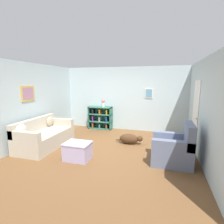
{
  "coord_description": "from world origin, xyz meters",
  "views": [
    {
      "loc": [
        1.55,
        -4.87,
        2.02
      ],
      "look_at": [
        0.0,
        0.4,
        1.05
      ],
      "focal_mm": 28.0,
      "sensor_mm": 36.0,
      "label": 1
    }
  ],
  "objects_px": {
    "vase": "(103,103)",
    "couch": "(44,136)",
    "recliner_chair": "(174,149)",
    "coffee_table": "(78,150)",
    "bookshelf": "(100,118)",
    "dog": "(130,139)"
  },
  "relations": [
    {
      "from": "vase",
      "to": "couch",
      "type": "bearing_deg",
      "value": -114.24
    },
    {
      "from": "recliner_chair",
      "to": "coffee_table",
      "type": "height_order",
      "value": "recliner_chair"
    },
    {
      "from": "bookshelf",
      "to": "vase",
      "type": "xyz_separation_m",
      "value": [
        0.14,
        -0.02,
        0.67
      ]
    },
    {
      "from": "recliner_chair",
      "to": "dog",
      "type": "bearing_deg",
      "value": 141.89
    },
    {
      "from": "coffee_table",
      "to": "vase",
      "type": "height_order",
      "value": "vase"
    },
    {
      "from": "recliner_chair",
      "to": "dog",
      "type": "distance_m",
      "value": 1.66
    },
    {
      "from": "coffee_table",
      "to": "dog",
      "type": "height_order",
      "value": "coffee_table"
    },
    {
      "from": "couch",
      "to": "dog",
      "type": "xyz_separation_m",
      "value": [
        2.54,
        0.97,
        -0.16
      ]
    },
    {
      "from": "recliner_chair",
      "to": "vase",
      "type": "relative_size",
      "value": 3.19
    },
    {
      "from": "couch",
      "to": "bookshelf",
      "type": "xyz_separation_m",
      "value": [
        0.96,
        2.48,
        0.14
      ]
    },
    {
      "from": "bookshelf",
      "to": "coffee_table",
      "type": "distance_m",
      "value": 3.07
    },
    {
      "from": "vase",
      "to": "dog",
      "type": "bearing_deg",
      "value": -46.04
    },
    {
      "from": "couch",
      "to": "recliner_chair",
      "type": "bearing_deg",
      "value": -0.74
    },
    {
      "from": "recliner_chair",
      "to": "bookshelf",
      "type": "bearing_deg",
      "value": 138.65
    },
    {
      "from": "couch",
      "to": "recliner_chair",
      "type": "distance_m",
      "value": 3.84
    },
    {
      "from": "couch",
      "to": "dog",
      "type": "distance_m",
      "value": 2.72
    },
    {
      "from": "bookshelf",
      "to": "vase",
      "type": "bearing_deg",
      "value": -9.65
    },
    {
      "from": "couch",
      "to": "bookshelf",
      "type": "relative_size",
      "value": 1.85
    },
    {
      "from": "couch",
      "to": "vase",
      "type": "xyz_separation_m",
      "value": [
        1.1,
        2.45,
        0.81
      ]
    },
    {
      "from": "coffee_table",
      "to": "couch",
      "type": "bearing_deg",
      "value": 159.07
    },
    {
      "from": "dog",
      "to": "vase",
      "type": "xyz_separation_m",
      "value": [
        -1.43,
        1.48,
        0.96
      ]
    },
    {
      "from": "couch",
      "to": "vase",
      "type": "distance_m",
      "value": 2.81
    }
  ]
}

